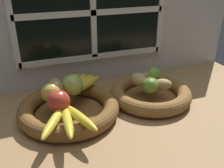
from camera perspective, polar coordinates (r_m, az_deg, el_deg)
ground_plane at (r=93.88cm, az=1.19°, el=-6.74°), size 140.00×90.00×3.00cm
back_wall at (r=109.52cm, az=-4.63°, el=14.55°), size 140.00×4.60×55.00cm
fruit_bowl_left at (r=90.23cm, az=-9.78°, el=-5.57°), size 35.70×35.70×5.54cm
fruit_bowl_right at (r=100.11cm, az=8.77°, el=-2.16°), size 31.96×31.96×5.54cm
apple_golden_left at (r=87.90cm, az=-13.68°, el=-1.97°), size 7.14×7.14×7.14cm
apple_red_front at (r=81.75cm, az=-12.09°, el=-3.91°), size 7.37×7.37×7.37cm
apple_green_back at (r=91.29cm, az=-8.99°, el=-0.23°), size 7.79×7.79×7.79cm
pear_brown at (r=89.01cm, az=-12.83°, el=-1.17°), size 6.52×6.98×8.08cm
banana_bunch_front at (r=76.73cm, az=-10.27°, el=-7.84°), size 17.59×19.76×2.84cm
banana_bunch_back at (r=97.81cm, az=-7.01°, el=0.21°), size 14.97×16.81×3.14cm
potato_back at (r=102.49cm, az=8.76°, el=1.81°), size 7.49×4.73×4.74cm
potato_oblong at (r=98.38cm, az=6.18°, el=1.06°), size 7.09×8.83×5.14cm
potato_large at (r=97.93cm, az=8.97°, el=0.40°), size 6.55×8.12×4.01cm
potato_small at (r=96.94cm, az=11.72°, el=-0.11°), size 8.25×7.47×4.01cm
lime_near at (r=93.03cm, az=8.74°, el=-0.37°), size 5.81×5.81×5.81cm
lime_far at (r=102.29cm, az=9.47°, el=2.12°), size 6.07×6.07×6.07cm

